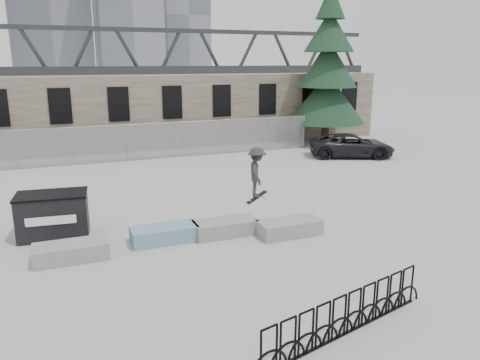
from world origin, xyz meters
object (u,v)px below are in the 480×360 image
object	(u,v)px
planter_far_left	(71,251)
spruce_tree	(328,72)
dumpster	(53,215)
planter_center_left	(164,233)
skateboarder	(257,172)
planter_center_right	(225,227)
suv	(352,145)
bike_rack	(347,315)
planter_offset	(289,227)

from	to	relation	value
planter_far_left	spruce_tree	xyz separation A→B (m)	(16.64, 13.63, 4.42)
dumpster	spruce_tree	distance (m)	20.94
planter_center_left	skateboarder	distance (m)	3.64
planter_center_right	suv	xyz separation A→B (m)	(11.01, 8.95, 0.40)
planter_center_left	suv	xyz separation A→B (m)	(12.93, 8.79, 0.40)
dumpster	bike_rack	xyz separation A→B (m)	(5.35, -8.05, -0.26)
planter_center_right	bike_rack	bearing A→B (deg)	-86.92
planter_center_right	dumpster	bearing A→B (deg)	159.27
planter_far_left	planter_center_right	size ratio (longest dim) A/B	1.00
planter_center_right	suv	world-z (taller)	suv
dumpster	planter_center_right	bearing A→B (deg)	-14.49
dumpster	spruce_tree	size ratio (longest dim) A/B	0.19
planter_center_left	dumpster	distance (m)	3.58
planter_offset	skateboarder	distance (m)	2.13
dumpster	skateboarder	distance (m)	6.60
planter_center_right	spruce_tree	bearing A→B (deg)	48.13
planter_offset	bike_rack	world-z (taller)	bike_rack
dumpster	bike_rack	distance (m)	9.67
planter_far_left	dumpster	bearing A→B (deg)	100.55
spruce_tree	planter_offset	bearing A→B (deg)	-125.56
spruce_tree	suv	world-z (taller)	spruce_tree
planter_center_right	bike_rack	xyz separation A→B (m)	(0.33, -6.15, 0.18)
planter_center_left	bike_rack	size ratio (longest dim) A/B	0.42
planter_far_left	spruce_tree	bearing A→B (deg)	39.32
spruce_tree	suv	distance (m)	6.08
planter_center_left	planter_center_right	distance (m)	1.92
spruce_tree	planter_far_left	bearing A→B (deg)	-140.68
planter_offset	dumpster	size ratio (longest dim) A/B	0.89
planter_center_left	planter_offset	world-z (taller)	same
planter_far_left	skateboarder	distance (m)	6.23
planter_center_right	planter_far_left	bearing A→B (deg)	-177.27
planter_offset	dumpster	bearing A→B (deg)	158.79
bike_rack	skateboarder	bearing A→B (deg)	81.36
planter_far_left	planter_center_left	world-z (taller)	same
bike_rack	planter_offset	bearing A→B (deg)	73.96
planter_center_right	spruce_tree	xyz separation A→B (m)	(12.01, 13.40, 4.42)
planter_center_left	skateboarder	xyz separation A→B (m)	(3.28, 0.46, 1.52)
planter_far_left	planter_center_left	xyz separation A→B (m)	(2.71, 0.38, 0.00)
planter_far_left	suv	size ratio (longest dim) A/B	0.42
planter_center_left	bike_rack	bearing A→B (deg)	-70.39
planter_center_right	suv	distance (m)	14.20
planter_far_left	planter_center_left	size ratio (longest dim) A/B	1.00
planter_offset	bike_rack	distance (m)	5.60
dumpster	planter_offset	bearing A→B (deg)	-14.97
planter_offset	bike_rack	size ratio (longest dim) A/B	0.42
planter_center_left	skateboarder	world-z (taller)	skateboarder
planter_far_left	planter_offset	size ratio (longest dim) A/B	1.00
spruce_tree	planter_center_right	bearing A→B (deg)	-131.87
planter_offset	skateboarder	bearing A→B (deg)	110.35
spruce_tree	skateboarder	bearing A→B (deg)	-129.80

